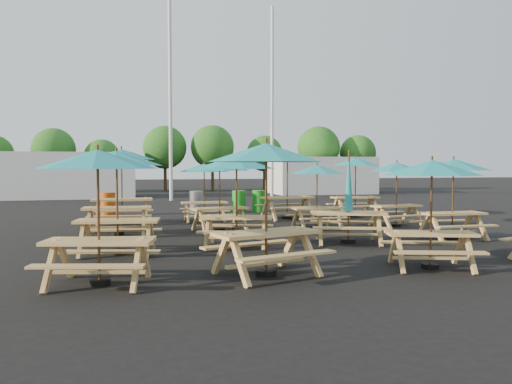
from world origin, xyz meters
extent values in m
plane|color=black|center=(0.00, 0.00, 0.00)|extent=(120.00, 120.00, 0.00)
cube|color=tan|center=(-4.49, -6.15, 0.73)|extent=(1.88, 1.06, 0.06)
cube|color=tan|center=(-4.63, -6.78, 0.44)|extent=(1.78, 0.63, 0.04)
cube|color=tan|center=(-4.34, -5.52, 0.44)|extent=(1.78, 0.63, 0.04)
cylinder|color=black|center=(-4.49, -6.15, 0.05)|extent=(0.35, 0.35, 0.10)
cylinder|color=brown|center=(-4.49, -6.15, 1.13)|extent=(0.04, 0.04, 2.26)
cone|color=teal|center=(-4.49, -6.15, 2.08)|extent=(2.36, 2.36, 0.31)
cube|color=tan|center=(-4.30, -3.20, 0.75)|extent=(1.90, 0.95, 0.06)
cube|color=tan|center=(-4.40, -3.86, 0.46)|extent=(1.84, 0.50, 0.04)
cube|color=tan|center=(-4.21, -2.54, 0.46)|extent=(1.84, 0.50, 0.04)
cylinder|color=black|center=(-4.30, -3.20, 0.05)|extent=(0.36, 0.36, 0.10)
cylinder|color=brown|center=(-4.30, -3.20, 1.16)|extent=(0.04, 0.04, 2.33)
cone|color=teal|center=(-4.30, -3.20, 2.15)|extent=(2.30, 2.30, 0.32)
cube|color=tan|center=(-4.43, -0.06, 0.78)|extent=(1.91, 0.80, 0.06)
cube|color=tan|center=(-4.45, -0.75, 0.47)|extent=(1.90, 0.33, 0.04)
cube|color=tan|center=(-4.40, 0.63, 0.47)|extent=(1.90, 0.33, 0.04)
cylinder|color=black|center=(-4.43, -0.06, 0.05)|extent=(0.38, 0.38, 0.10)
cylinder|color=brown|center=(-4.43, -0.06, 1.21)|extent=(0.05, 0.05, 2.41)
cone|color=teal|center=(-4.43, -0.06, 2.23)|extent=(2.18, 2.18, 0.34)
cube|color=tan|center=(-4.38, 2.84, 0.83)|extent=(2.02, 0.80, 0.07)
cube|color=tan|center=(-4.37, 2.11, 0.50)|extent=(2.01, 0.30, 0.04)
cube|color=tan|center=(-4.39, 3.58, 0.50)|extent=(2.01, 0.30, 0.04)
cylinder|color=black|center=(-4.38, 2.84, 0.06)|extent=(0.40, 0.40, 0.11)
cylinder|color=brown|center=(-4.38, 2.84, 1.28)|extent=(0.05, 0.05, 2.57)
cone|color=teal|center=(-4.38, 2.84, 2.37)|extent=(2.26, 2.26, 0.36)
cube|color=tan|center=(-1.62, -6.11, 0.77)|extent=(2.01, 1.26, 0.06)
cube|color=tan|center=(-1.42, -6.77, 0.47)|extent=(1.87, 0.81, 0.04)
cube|color=tan|center=(-1.83, -5.45, 0.47)|extent=(1.87, 0.81, 0.04)
cylinder|color=black|center=(-1.62, -6.11, 0.05)|extent=(0.38, 0.38, 0.10)
cylinder|color=brown|center=(-1.62, -6.11, 1.20)|extent=(0.05, 0.05, 2.40)
cone|color=teal|center=(-1.62, -6.11, 2.21)|extent=(2.63, 2.63, 0.33)
cube|color=tan|center=(-1.51, -2.80, 0.72)|extent=(1.87, 1.16, 0.06)
cube|color=tan|center=(-1.70, -3.42, 0.44)|extent=(1.74, 0.74, 0.04)
cube|color=tan|center=(-1.32, -2.19, 0.44)|extent=(1.74, 0.74, 0.04)
cylinder|color=black|center=(-1.51, -2.80, 0.05)|extent=(0.35, 0.35, 0.10)
cylinder|color=brown|center=(-1.51, -2.80, 1.12)|extent=(0.04, 0.04, 2.23)
cone|color=teal|center=(-1.51, -2.80, 2.06)|extent=(2.43, 2.43, 0.31)
cube|color=tan|center=(-1.45, 0.14, 0.69)|extent=(1.79, 1.01, 0.06)
cube|color=tan|center=(-1.31, -0.46, 0.42)|extent=(1.69, 0.60, 0.04)
cube|color=tan|center=(-1.59, 0.75, 0.42)|extent=(1.69, 0.60, 0.04)
cylinder|color=black|center=(-1.45, 0.14, 0.05)|extent=(0.34, 0.34, 0.09)
cylinder|color=brown|center=(-1.45, 0.14, 1.08)|extent=(0.04, 0.04, 2.15)
cone|color=teal|center=(-1.45, 0.14, 1.98)|extent=(2.25, 2.25, 0.30)
cube|color=tan|center=(-1.55, 2.97, 0.67)|extent=(1.62, 0.63, 0.05)
cube|color=tan|center=(-1.55, 2.37, 0.40)|extent=(1.62, 0.23, 0.04)
cube|color=tan|center=(-1.55, 3.56, 0.40)|extent=(1.62, 0.23, 0.04)
cylinder|color=black|center=(-1.55, 2.97, 0.04)|extent=(0.32, 0.32, 0.09)
cylinder|color=brown|center=(-1.55, 2.97, 1.03)|extent=(0.04, 0.04, 2.07)
cone|color=teal|center=(-1.55, 2.97, 1.91)|extent=(1.81, 1.81, 0.29)
cube|color=tan|center=(1.61, -6.23, 0.68)|extent=(1.76, 1.08, 0.05)
cube|color=tan|center=(1.44, -6.81, 0.41)|extent=(1.65, 0.68, 0.04)
cube|color=tan|center=(1.78, -5.65, 0.41)|extent=(1.65, 0.68, 0.04)
cylinder|color=black|center=(1.61, -6.23, 0.05)|extent=(0.33, 0.33, 0.09)
cylinder|color=brown|center=(1.61, -6.23, 1.05)|extent=(0.04, 0.04, 2.11)
cone|color=teal|center=(1.61, -6.23, 1.94)|extent=(2.28, 2.28, 0.29)
cube|color=tan|center=(1.37, -2.92, 0.77)|extent=(2.00, 1.25, 0.06)
cube|color=tan|center=(1.17, -3.58, 0.47)|extent=(1.86, 0.81, 0.04)
cube|color=tan|center=(1.58, -2.27, 0.47)|extent=(1.86, 0.81, 0.04)
cylinder|color=black|center=(1.37, -2.92, 0.05)|extent=(0.37, 0.37, 0.10)
cylinder|color=brown|center=(1.37, -2.92, 1.19)|extent=(0.05, 0.05, 2.39)
cone|color=teal|center=(1.37, -2.92, 1.61)|extent=(0.23, 0.23, 1.56)
cube|color=tan|center=(1.58, -0.07, 0.65)|extent=(1.62, 0.70, 0.05)
cube|color=tan|center=(1.61, -0.66, 0.40)|extent=(1.60, 0.31, 0.04)
cube|color=tan|center=(1.55, 0.51, 0.40)|extent=(1.60, 0.31, 0.04)
cylinder|color=black|center=(1.58, -0.07, 0.04)|extent=(0.32, 0.32, 0.09)
cylinder|color=brown|center=(1.58, -0.07, 1.02)|extent=(0.04, 0.04, 2.03)
cone|color=teal|center=(1.58, -0.07, 1.87)|extent=(1.87, 1.87, 0.28)
cube|color=tan|center=(1.56, 3.01, 0.80)|extent=(2.03, 1.04, 0.06)
cube|color=tan|center=(1.66, 2.31, 0.49)|extent=(1.96, 0.56, 0.04)
cube|color=tan|center=(1.45, 3.72, 0.49)|extent=(1.96, 0.56, 0.04)
cylinder|color=black|center=(1.56, 3.01, 0.05)|extent=(0.39, 0.39, 0.11)
cylinder|color=brown|center=(1.56, 3.01, 1.24)|extent=(0.05, 0.05, 2.48)
cone|color=teal|center=(1.56, 3.01, 2.29)|extent=(2.47, 2.47, 0.35)
cube|color=tan|center=(4.36, -2.96, 0.70)|extent=(1.71, 0.67, 0.06)
cube|color=tan|center=(4.36, -3.59, 0.43)|extent=(1.71, 0.24, 0.04)
cube|color=tan|center=(4.37, -2.34, 0.43)|extent=(1.71, 0.24, 0.04)
cylinder|color=black|center=(4.36, -2.96, 0.05)|extent=(0.34, 0.34, 0.09)
cylinder|color=brown|center=(4.36, -2.96, 1.09)|extent=(0.04, 0.04, 2.18)
cone|color=teal|center=(4.36, -2.96, 2.01)|extent=(1.91, 1.91, 0.30)
cube|color=tan|center=(4.30, -0.08, 0.68)|extent=(1.73, 0.90, 0.05)
cube|color=tan|center=(4.40, -0.68, 0.41)|extent=(1.66, 0.50, 0.04)
cube|color=tan|center=(4.20, 0.51, 0.41)|extent=(1.66, 0.50, 0.04)
cylinder|color=black|center=(4.30, -0.08, 0.05)|extent=(0.33, 0.33, 0.09)
cylinder|color=brown|center=(4.30, -0.08, 1.05)|extent=(0.04, 0.04, 2.10)
cone|color=teal|center=(4.30, -0.08, 1.94)|extent=(2.12, 2.12, 0.29)
cube|color=tan|center=(4.38, 3.23, 0.75)|extent=(1.82, 0.71, 0.06)
cube|color=tan|center=(4.38, 2.56, 0.45)|extent=(1.82, 0.26, 0.04)
cube|color=tan|center=(4.38, 3.89, 0.45)|extent=(1.82, 0.26, 0.04)
cylinder|color=black|center=(4.38, 3.23, 0.05)|extent=(0.36, 0.36, 0.10)
cylinder|color=brown|center=(4.38, 3.23, 1.16)|extent=(0.04, 0.04, 2.32)
cone|color=teal|center=(4.38, 3.23, 2.14)|extent=(2.03, 2.03, 0.32)
cylinder|color=#C5490B|center=(-5.01, 5.85, 0.46)|extent=(0.57, 0.57, 0.92)
cylinder|color=gray|center=(-1.46, 6.12, 0.46)|extent=(0.57, 0.57, 0.92)
cylinder|color=#198D1B|center=(0.34, 6.07, 0.46)|extent=(0.57, 0.57, 0.92)
cylinder|color=#198D1B|center=(1.22, 6.10, 0.46)|extent=(0.57, 0.57, 0.92)
cylinder|color=silver|center=(-2.00, 14.00, 6.00)|extent=(0.20, 0.20, 12.00)
cylinder|color=silver|center=(4.50, 16.00, 6.00)|extent=(0.20, 0.20, 12.00)
cube|color=silver|center=(-8.00, 18.00, 1.40)|extent=(8.00, 4.00, 2.80)
cube|color=silver|center=(9.00, 19.00, 1.30)|extent=(7.00, 4.00, 2.60)
cylinder|color=#382314|center=(-9.74, 23.90, 1.07)|extent=(0.24, 0.24, 2.14)
sphere|color=#1E5919|center=(-9.74, 23.90, 3.16)|extent=(3.11, 3.11, 3.11)
cylinder|color=#382314|center=(-6.39, 23.65, 0.89)|extent=(0.24, 0.24, 1.78)
sphere|color=#1E5919|center=(-6.39, 23.65, 2.63)|extent=(2.59, 2.59, 2.59)
cylinder|color=#382314|center=(-1.75, 24.72, 1.16)|extent=(0.24, 0.24, 2.31)
sphere|color=#1E5919|center=(-1.75, 24.72, 3.41)|extent=(3.36, 3.36, 3.36)
cylinder|color=#382314|center=(1.90, 24.26, 1.17)|extent=(0.24, 0.24, 2.35)
sphere|color=#1E5919|center=(1.90, 24.26, 3.47)|extent=(3.41, 3.41, 3.41)
cylinder|color=#382314|center=(6.22, 24.67, 1.01)|extent=(0.24, 0.24, 2.02)
sphere|color=#1E5919|center=(6.22, 24.67, 2.98)|extent=(2.94, 2.94, 2.94)
cylinder|color=#382314|center=(10.23, 22.90, 1.16)|extent=(0.24, 0.24, 2.32)
sphere|color=#1E5919|center=(10.23, 22.90, 3.43)|extent=(3.38, 3.38, 3.38)
cylinder|color=#382314|center=(13.63, 22.92, 1.02)|extent=(0.24, 0.24, 2.03)
sphere|color=#1E5919|center=(13.63, 22.92, 3.00)|extent=(2.95, 2.95, 2.95)
camera|label=1|loc=(-3.86, -14.70, 1.97)|focal=35.00mm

